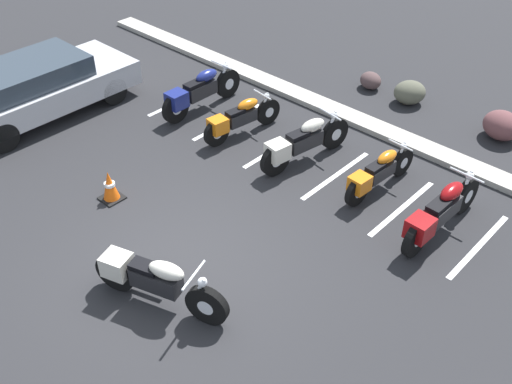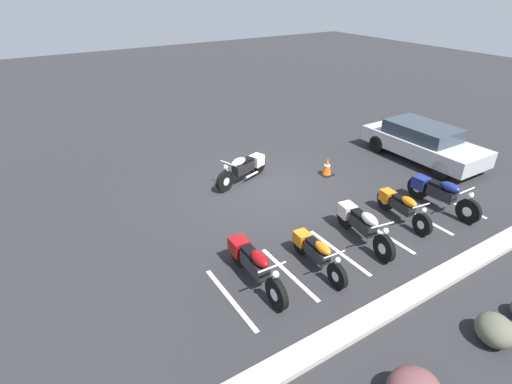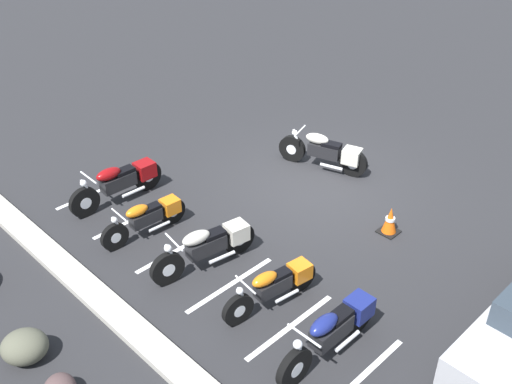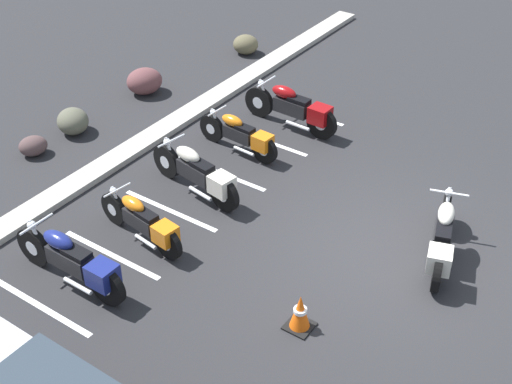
{
  "view_description": "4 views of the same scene",
  "coord_description": "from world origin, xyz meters",
  "px_view_note": "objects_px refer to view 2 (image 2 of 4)",
  "views": [
    {
      "loc": [
        5.68,
        -4.27,
        6.89
      ],
      "look_at": [
        0.47,
        1.35,
        1.01
      ],
      "focal_mm": 42.0,
      "sensor_mm": 36.0,
      "label": 1
    },
    {
      "loc": [
        6.24,
        9.32,
        5.88
      ],
      "look_at": [
        0.92,
        0.92,
        0.51
      ],
      "focal_mm": 28.0,
      "sensor_mm": 36.0,
      "label": 2
    },
    {
      "loc": [
        -7.44,
        9.35,
        7.42
      ],
      "look_at": [
        0.23,
        1.74,
        0.49
      ],
      "focal_mm": 42.0,
      "sensor_mm": 36.0,
      "label": 3
    },
    {
      "loc": [
        -8.76,
        -3.39,
        7.65
      ],
      "look_at": [
        -0.53,
        2.32,
        0.64
      ],
      "focal_mm": 50.0,
      "sensor_mm": 36.0,
      "label": 4
    }
  ],
  "objects_px": {
    "parked_bike_2": "(361,224)",
    "traffic_cone": "(327,167)",
    "parked_bike_0": "(439,193)",
    "car_silver": "(423,142)",
    "parked_bike_3": "(316,252)",
    "parked_bike_4": "(253,263)",
    "parked_bike_1": "(401,206)",
    "landscape_rock_0": "(495,330)",
    "motorcycle_cream_featured": "(244,168)"
  },
  "relations": [
    {
      "from": "parked_bike_0",
      "to": "traffic_cone",
      "type": "xyz_separation_m",
      "value": [
        1.23,
        -3.36,
        -0.2
      ]
    },
    {
      "from": "motorcycle_cream_featured",
      "to": "car_silver",
      "type": "height_order",
      "value": "car_silver"
    },
    {
      "from": "motorcycle_cream_featured",
      "to": "parked_bike_2",
      "type": "height_order",
      "value": "motorcycle_cream_featured"
    },
    {
      "from": "motorcycle_cream_featured",
      "to": "landscape_rock_0",
      "type": "xyz_separation_m",
      "value": [
        -0.48,
        8.02,
        -0.2
      ]
    },
    {
      "from": "landscape_rock_0",
      "to": "traffic_cone",
      "type": "height_order",
      "value": "traffic_cone"
    },
    {
      "from": "motorcycle_cream_featured",
      "to": "car_silver",
      "type": "bearing_deg",
      "value": 145.13
    },
    {
      "from": "motorcycle_cream_featured",
      "to": "parked_bike_4",
      "type": "relative_size",
      "value": 0.95
    },
    {
      "from": "parked_bike_2",
      "to": "landscape_rock_0",
      "type": "distance_m",
      "value": 3.64
    },
    {
      "from": "landscape_rock_0",
      "to": "traffic_cone",
      "type": "relative_size",
      "value": 1.22
    },
    {
      "from": "parked_bike_2",
      "to": "parked_bike_4",
      "type": "relative_size",
      "value": 0.97
    },
    {
      "from": "parked_bike_4",
      "to": "traffic_cone",
      "type": "relative_size",
      "value": 3.79
    },
    {
      "from": "parked_bike_0",
      "to": "traffic_cone",
      "type": "distance_m",
      "value": 3.58
    },
    {
      "from": "parked_bike_1",
      "to": "parked_bike_3",
      "type": "xyz_separation_m",
      "value": [
        3.27,
        0.34,
        -0.01
      ]
    },
    {
      "from": "parked_bike_1",
      "to": "traffic_cone",
      "type": "relative_size",
      "value": 3.29
    },
    {
      "from": "parked_bike_4",
      "to": "parked_bike_1",
      "type": "bearing_deg",
      "value": 91.77
    },
    {
      "from": "parked_bike_1",
      "to": "parked_bike_0",
      "type": "bearing_deg",
      "value": 91.92
    },
    {
      "from": "parked_bike_3",
      "to": "landscape_rock_0",
      "type": "height_order",
      "value": "parked_bike_3"
    },
    {
      "from": "motorcycle_cream_featured",
      "to": "traffic_cone",
      "type": "relative_size",
      "value": 3.62
    },
    {
      "from": "parked_bike_2",
      "to": "car_silver",
      "type": "distance_m",
      "value": 6.09
    },
    {
      "from": "motorcycle_cream_featured",
      "to": "parked_bike_1",
      "type": "height_order",
      "value": "motorcycle_cream_featured"
    },
    {
      "from": "parked_bike_2",
      "to": "traffic_cone",
      "type": "bearing_deg",
      "value": 160.75
    },
    {
      "from": "motorcycle_cream_featured",
      "to": "car_silver",
      "type": "relative_size",
      "value": 0.51
    },
    {
      "from": "parked_bike_2",
      "to": "traffic_cone",
      "type": "relative_size",
      "value": 3.69
    },
    {
      "from": "parked_bike_0",
      "to": "car_silver",
      "type": "xyz_separation_m",
      "value": [
        -2.51,
        -2.53,
        0.2
      ]
    },
    {
      "from": "parked_bike_0",
      "to": "parked_bike_4",
      "type": "distance_m",
      "value": 6.15
    },
    {
      "from": "parked_bike_4",
      "to": "car_silver",
      "type": "xyz_separation_m",
      "value": [
        -8.66,
        -2.38,
        0.2
      ]
    },
    {
      "from": "parked_bike_3",
      "to": "parked_bike_4",
      "type": "bearing_deg",
      "value": -99.2
    },
    {
      "from": "motorcycle_cream_featured",
      "to": "parked_bike_3",
      "type": "relative_size",
      "value": 1.12
    },
    {
      "from": "landscape_rock_0",
      "to": "parked_bike_3",
      "type": "bearing_deg",
      "value": -68.16
    },
    {
      "from": "motorcycle_cream_featured",
      "to": "parked_bike_1",
      "type": "relative_size",
      "value": 1.1
    },
    {
      "from": "parked_bike_0",
      "to": "parked_bike_2",
      "type": "bearing_deg",
      "value": -90.4
    },
    {
      "from": "parked_bike_2",
      "to": "landscape_rock_0",
      "type": "height_order",
      "value": "parked_bike_2"
    },
    {
      "from": "parked_bike_2",
      "to": "parked_bike_3",
      "type": "relative_size",
      "value": 1.14
    },
    {
      "from": "parked_bike_4",
      "to": "car_silver",
      "type": "height_order",
      "value": "car_silver"
    },
    {
      "from": "parked_bike_4",
      "to": "parked_bike_3",
      "type": "bearing_deg",
      "value": 78.78
    },
    {
      "from": "parked_bike_3",
      "to": "traffic_cone",
      "type": "relative_size",
      "value": 3.23
    },
    {
      "from": "landscape_rock_0",
      "to": "traffic_cone",
      "type": "xyz_separation_m",
      "value": [
        -2.1,
        -6.94,
        0.01
      ]
    },
    {
      "from": "car_silver",
      "to": "motorcycle_cream_featured",
      "type": "bearing_deg",
      "value": -106.59
    },
    {
      "from": "parked_bike_3",
      "to": "parked_bike_0",
      "type": "bearing_deg",
      "value": 96.05
    },
    {
      "from": "parked_bike_3",
      "to": "car_silver",
      "type": "bearing_deg",
      "value": 114.39
    },
    {
      "from": "motorcycle_cream_featured",
      "to": "car_silver",
      "type": "xyz_separation_m",
      "value": [
        -6.32,
        1.91,
        0.21
      ]
    },
    {
      "from": "parked_bike_1",
      "to": "landscape_rock_0",
      "type": "bearing_deg",
      "value": -19.1
    },
    {
      "from": "motorcycle_cream_featured",
      "to": "traffic_cone",
      "type": "distance_m",
      "value": 2.8
    },
    {
      "from": "motorcycle_cream_featured",
      "to": "landscape_rock_0",
      "type": "relative_size",
      "value": 2.95
    },
    {
      "from": "parked_bike_2",
      "to": "car_silver",
      "type": "bearing_deg",
      "value": 123.57
    },
    {
      "from": "motorcycle_cream_featured",
      "to": "parked_bike_0",
      "type": "xyz_separation_m",
      "value": [
        -3.81,
        4.44,
        0.01
      ]
    },
    {
      "from": "parked_bike_0",
      "to": "parked_bike_4",
      "type": "xyz_separation_m",
      "value": [
        6.15,
        -0.15,
        -0.0
      ]
    },
    {
      "from": "parked_bike_1",
      "to": "traffic_cone",
      "type": "distance_m",
      "value": 3.22
    },
    {
      "from": "parked_bike_2",
      "to": "traffic_cone",
      "type": "xyz_separation_m",
      "value": [
        -1.82,
        -3.33,
        -0.19
      ]
    },
    {
      "from": "parked_bike_2",
      "to": "landscape_rock_0",
      "type": "xyz_separation_m",
      "value": [
        0.28,
        3.62,
        -0.2
      ]
    }
  ]
}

